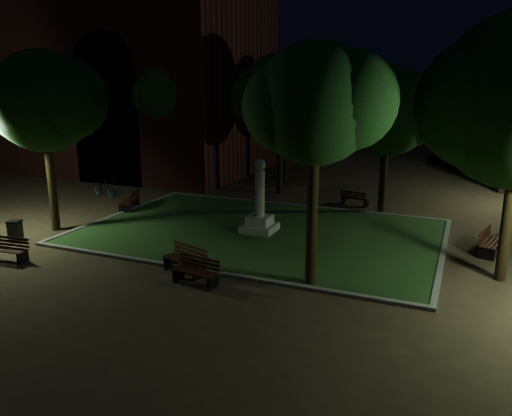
{
  "coord_description": "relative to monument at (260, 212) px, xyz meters",
  "views": [
    {
      "loc": [
        8.1,
        -17.38,
        6.48
      ],
      "look_at": [
        0.26,
        1.0,
        1.39
      ],
      "focal_mm": 35.0,
      "sensor_mm": 36.0,
      "label": 1
    }
  ],
  "objects": [
    {
      "name": "bench_right_side",
      "position": [
        9.22,
        0.94,
        -0.51
      ],
      "size": [
        1.01,
        1.83,
        0.95
      ],
      "rotation": [
        0.0,
        0.0,
        1.32
      ],
      "color": "black",
      "rests_on": "ground"
    },
    {
      "name": "ground",
      "position": [
        0.0,
        -2.0,
        -0.96
      ],
      "size": [
        80.0,
        80.0,
        0.0
      ],
      "primitive_type": "plane",
      "color": "#423323"
    },
    {
      "name": "trash_bin",
      "position": [
        -8.99,
        -5.0,
        -0.52
      ],
      "size": [
        0.63,
        0.63,
        0.86
      ],
      "color": "black",
      "rests_on": "ground"
    },
    {
      "name": "bicycle",
      "position": [
        -11.01,
        3.08,
        -0.48
      ],
      "size": [
        1.91,
        1.01,
        0.95
      ],
      "primitive_type": "imported",
      "rotation": [
        0.0,
        0.0,
        1.35
      ],
      "color": "black",
      "rests_on": "ground"
    },
    {
      "name": "bench_far_side",
      "position": [
        2.78,
        6.49,
        -0.57
      ],
      "size": [
        1.56,
        0.84,
        0.82
      ],
      "rotation": [
        0.0,
        0.0,
        2.91
      ],
      "color": "black",
      "rests_on": "ground"
    },
    {
      "name": "tree_west",
      "position": [
        -8.48,
        -3.17,
        4.7
      ],
      "size": [
        5.28,
        4.31,
        7.82
      ],
      "color": "black",
      "rests_on": "ground"
    },
    {
      "name": "tree_north_er",
      "position": [
        4.43,
        5.63,
        4.12
      ],
      "size": [
        5.41,
        4.41,
        7.29
      ],
      "color": "black",
      "rests_on": "ground"
    },
    {
      "name": "tree_far_north",
      "position": [
        -2.95,
        11.75,
        4.36
      ],
      "size": [
        5.48,
        4.47,
        7.55
      ],
      "color": "black",
      "rests_on": "ground"
    },
    {
      "name": "bench_near_left",
      "position": [
        0.29,
        -6.07,
        -0.54
      ],
      "size": [
        1.68,
        0.78,
        0.89
      ],
      "rotation": [
        0.0,
        0.0,
        -0.14
      ],
      "color": "black",
      "rests_on": "ground"
    },
    {
      "name": "tree_north_wl",
      "position": [
        -1.91,
        7.94,
        4.65
      ],
      "size": [
        6.07,
        4.95,
        8.09
      ],
      "color": "black",
      "rests_on": "ground"
    },
    {
      "name": "bench_west_near",
      "position": [
        -7.23,
        -6.89,
        -0.54
      ],
      "size": [
        1.64,
        0.71,
        0.87
      ],
      "rotation": [
        0.0,
        0.0,
        0.1
      ],
      "color": "black",
      "rests_on": "ground"
    },
    {
      "name": "lamppost_nw",
      "position": [
        -11.08,
        8.16,
        1.85
      ],
      "size": [
        1.18,
        0.28,
        3.95
      ],
      "color": "black",
      "rests_on": "ground"
    },
    {
      "name": "building_main",
      "position": [
        -15.86,
        11.79,
        6.42
      ],
      "size": [
        20.0,
        12.0,
        15.0
      ],
      "color": "#50211C",
      "rests_on": "ground"
    },
    {
      "name": "tree_se",
      "position": [
        3.84,
        -4.67,
        4.86
      ],
      "size": [
        4.6,
        3.75,
        7.71
      ],
      "color": "black",
      "rests_on": "ground"
    },
    {
      "name": "lawn_kerb",
      "position": [
        0.0,
        0.0,
        -0.9
      ],
      "size": [
        15.4,
        10.4,
        0.12
      ],
      "color": "slate",
      "rests_on": "ground"
    },
    {
      "name": "bench_near_right",
      "position": [
        -0.54,
        -5.34,
        -0.51
      ],
      "size": [
        1.83,
        1.11,
        0.95
      ],
      "rotation": [
        0.0,
        0.0,
        -0.32
      ],
      "color": "black",
      "rests_on": "ground"
    },
    {
      "name": "bench_left_side",
      "position": [
        -7.69,
        1.1,
        -0.5
      ],
      "size": [
        1.17,
        1.87,
        0.97
      ],
      "rotation": [
        0.0,
        0.0,
        -1.23
      ],
      "color": "black",
      "rests_on": "ground"
    },
    {
      "name": "tree_nw",
      "position": [
        -9.07,
        7.73,
        4.79
      ],
      "size": [
        5.62,
        4.58,
        8.05
      ],
      "color": "black",
      "rests_on": "ground"
    },
    {
      "name": "lawn",
      "position": [
        0.0,
        0.0,
        -0.92
      ],
      "size": [
        15.0,
        10.0,
        0.08
      ],
      "primitive_type": "cube",
      "color": "#2A4D20",
      "rests_on": "ground"
    },
    {
      "name": "monument",
      "position": [
        0.0,
        0.0,
        0.0
      ],
      "size": [
        1.4,
        1.4,
        3.2
      ],
      "color": "#A19A92",
      "rests_on": "lawn"
    }
  ]
}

